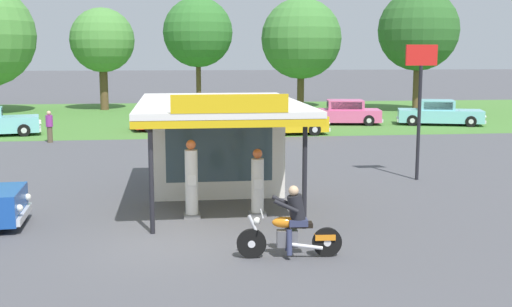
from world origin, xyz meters
TOP-DOWN VIEW (x-y plane):
  - ground_plane at (0.00, 0.00)m, footprint 300.00×300.00m
  - grass_verge_strip at (0.00, 30.00)m, footprint 120.00×24.00m
  - service_station_kiosk at (1.32, 5.27)m, footprint 4.67×7.73m
  - gas_pump_nearside at (0.44, 1.91)m, footprint 0.44×0.44m
  - gas_pump_offside at (2.21, 1.91)m, footprint 0.44×0.44m
  - motorcycle_with_rider at (2.47, -1.76)m, footprint 2.28×0.70m
  - parked_car_back_row_left at (0.07, 21.98)m, footprint 5.20×2.77m
  - parked_car_back_row_far_left at (16.12, 22.46)m, footprint 5.48×3.28m
  - parked_car_back_row_far_right at (5.61, 19.06)m, footprint 5.19×1.96m
  - parked_car_second_row_spare at (10.23, 23.57)m, footprint 5.31×2.72m
  - bystander_leaning_by_kiosk at (-6.11, 17.35)m, footprint 0.34×0.34m
  - tree_oak_far_left at (1.91, 35.80)m, footprint 5.41×5.41m
  - tree_oak_right at (-5.40, 35.77)m, footprint 4.90×4.90m
  - tree_oak_centre at (18.06, 31.41)m, footprint 5.97×5.97m
  - tree_oak_far_right at (10.15, 36.26)m, footprint 6.44×6.44m
  - roadside_pole_sign at (8.35, 6.11)m, footprint 1.10×0.12m

SIDE VIEW (x-z plane):
  - ground_plane at x=0.00m, z-range 0.00..0.00m
  - grass_verge_strip at x=0.00m, z-range 0.00..0.01m
  - motorcycle_with_rider at x=2.47m, z-range -0.14..1.44m
  - parked_car_back_row_far_left at x=16.12m, z-range -0.08..1.45m
  - parked_car_second_row_spare at x=10.23m, z-range -0.06..1.44m
  - parked_car_back_row_left at x=0.07m, z-range -0.07..1.46m
  - parked_car_back_row_far_right at x=5.61m, z-range -0.06..1.46m
  - bystander_leaning_by_kiosk at x=-6.11m, z-range 0.04..1.60m
  - gas_pump_offside at x=2.21m, z-range -0.08..1.75m
  - gas_pump_nearside at x=0.44m, z-range -0.08..2.02m
  - service_station_kiosk at x=1.32m, z-range 0.02..3.43m
  - roadside_pole_sign at x=8.35m, z-range 0.86..5.50m
  - tree_oak_right at x=-5.40m, z-range 1.40..9.20m
  - tree_oak_far_right at x=10.15m, z-range 1.04..9.77m
  - tree_oak_far_left at x=1.91m, z-range 1.61..10.28m
  - tree_oak_centre at x=18.06m, z-range 1.51..10.52m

